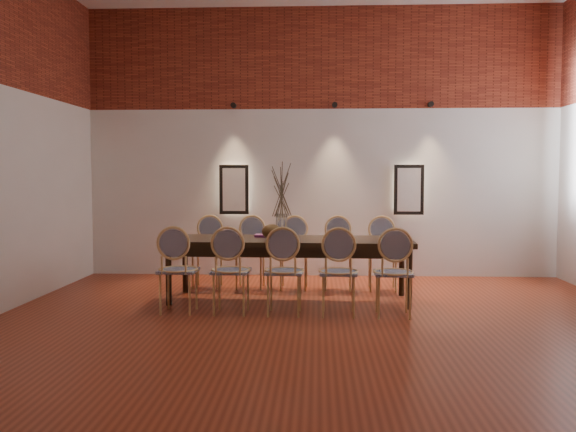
{
  "coord_description": "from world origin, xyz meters",
  "views": [
    {
      "loc": [
        -0.05,
        -5.65,
        1.51
      ],
      "look_at": [
        -0.38,
        1.24,
        1.05
      ],
      "focal_mm": 38.0,
      "sensor_mm": 36.0,
      "label": 1
    }
  ],
  "objects_px": {
    "chair_near_c": "(284,271)",
    "bowl": "(272,231)",
    "chair_near_b": "(231,271)",
    "chair_near_d": "(338,272)",
    "chair_far_a": "(207,253)",
    "chair_far_c": "(294,254)",
    "chair_far_e": "(383,255)",
    "chair_near_a": "(178,270)",
    "chair_near_e": "(393,273)",
    "chair_far_b": "(250,253)",
    "vase": "(282,226)",
    "dining_table": "(290,269)",
    "book": "(266,236)",
    "chair_far_d": "(338,254)"
  },
  "relations": [
    {
      "from": "chair_far_c",
      "to": "bowl",
      "type": "distance_m",
      "value": 0.91
    },
    {
      "from": "chair_near_c",
      "to": "chair_far_c",
      "type": "bearing_deg",
      "value": 90.0
    },
    {
      "from": "chair_far_d",
      "to": "bowl",
      "type": "bearing_deg",
      "value": 45.08
    },
    {
      "from": "chair_near_d",
      "to": "chair_far_e",
      "type": "xyz_separation_m",
      "value": [
        0.63,
        1.48,
        0.0
      ]
    },
    {
      "from": "chair_near_b",
      "to": "chair_near_c",
      "type": "relative_size",
      "value": 1.0
    },
    {
      "from": "chair_far_a",
      "to": "chair_near_e",
      "type": "bearing_deg",
      "value": 147.35
    },
    {
      "from": "bowl",
      "to": "chair_near_b",
      "type": "bearing_deg",
      "value": -119.73
    },
    {
      "from": "chair_near_c",
      "to": "chair_far_a",
      "type": "height_order",
      "value": "same"
    },
    {
      "from": "chair_near_a",
      "to": "chair_near_c",
      "type": "xyz_separation_m",
      "value": [
        1.17,
        -0.04,
        0.0
      ]
    },
    {
      "from": "chair_near_e",
      "to": "bowl",
      "type": "height_order",
      "value": "chair_near_e"
    },
    {
      "from": "chair_near_d",
      "to": "chair_far_e",
      "type": "relative_size",
      "value": 1.0
    },
    {
      "from": "chair_near_b",
      "to": "chair_far_e",
      "type": "bearing_deg",
      "value": 40.51
    },
    {
      "from": "chair_near_b",
      "to": "chair_far_a",
      "type": "relative_size",
      "value": 1.0
    },
    {
      "from": "chair_near_c",
      "to": "bowl",
      "type": "relative_size",
      "value": 3.92
    },
    {
      "from": "chair_near_c",
      "to": "chair_far_b",
      "type": "distance_m",
      "value": 1.61
    },
    {
      "from": "dining_table",
      "to": "chair_far_b",
      "type": "bearing_deg",
      "value": 127.96
    },
    {
      "from": "chair_far_b",
      "to": "bowl",
      "type": "xyz_separation_m",
      "value": [
        0.35,
        -0.81,
        0.37
      ]
    },
    {
      "from": "chair_near_c",
      "to": "chair_far_a",
      "type": "relative_size",
      "value": 1.0
    },
    {
      "from": "chair_near_e",
      "to": "book",
      "type": "bearing_deg",
      "value": 147.53
    },
    {
      "from": "chair_near_c",
      "to": "chair_near_a",
      "type": "bearing_deg",
      "value": -180.0
    },
    {
      "from": "chair_far_d",
      "to": "chair_near_a",
      "type": "bearing_deg",
      "value": 40.51
    },
    {
      "from": "chair_near_a",
      "to": "chair_near_b",
      "type": "bearing_deg",
      "value": 0.0
    },
    {
      "from": "chair_far_a",
      "to": "chair_far_d",
      "type": "height_order",
      "value": "same"
    },
    {
      "from": "chair_far_c",
      "to": "chair_far_a",
      "type": "bearing_deg",
      "value": -0.0
    },
    {
      "from": "book",
      "to": "chair_far_c",
      "type": "bearing_deg",
      "value": 58.9
    },
    {
      "from": "chair_near_a",
      "to": "chair_far_d",
      "type": "relative_size",
      "value": 1.0
    },
    {
      "from": "chair_far_a",
      "to": "chair_far_b",
      "type": "bearing_deg",
      "value": 180.0
    },
    {
      "from": "chair_near_a",
      "to": "chair_near_e",
      "type": "distance_m",
      "value": 2.34
    },
    {
      "from": "chair_near_a",
      "to": "bowl",
      "type": "xyz_separation_m",
      "value": [
        0.98,
        0.67,
        0.37
      ]
    },
    {
      "from": "chair_far_c",
      "to": "vase",
      "type": "bearing_deg",
      "value": 82.65
    },
    {
      "from": "chair_far_b",
      "to": "bowl",
      "type": "distance_m",
      "value": 0.96
    },
    {
      "from": "chair_far_b",
      "to": "chair_far_c",
      "type": "bearing_deg",
      "value": 180.0
    },
    {
      "from": "chair_far_a",
      "to": "chair_far_c",
      "type": "height_order",
      "value": "same"
    },
    {
      "from": "chair_near_b",
      "to": "book",
      "type": "xyz_separation_m",
      "value": [
        0.3,
        0.94,
        0.3
      ]
    },
    {
      "from": "chair_far_b",
      "to": "chair_far_e",
      "type": "height_order",
      "value": "same"
    },
    {
      "from": "chair_near_c",
      "to": "chair_near_e",
      "type": "distance_m",
      "value": 1.17
    },
    {
      "from": "chair_far_b",
      "to": "vase",
      "type": "relative_size",
      "value": 3.13
    },
    {
      "from": "chair_near_a",
      "to": "book",
      "type": "relative_size",
      "value": 3.62
    },
    {
      "from": "dining_table",
      "to": "vase",
      "type": "relative_size",
      "value": 9.76
    },
    {
      "from": "chair_near_a",
      "to": "chair_far_b",
      "type": "bearing_deg",
      "value": 68.69
    },
    {
      "from": "chair_near_a",
      "to": "chair_near_e",
      "type": "xyz_separation_m",
      "value": [
        2.34,
        -0.07,
        0.0
      ]
    },
    {
      "from": "dining_table",
      "to": "chair_near_b",
      "type": "relative_size",
      "value": 3.11
    },
    {
      "from": "chair_near_b",
      "to": "chair_near_d",
      "type": "relative_size",
      "value": 1.0
    },
    {
      "from": "chair_near_e",
      "to": "book",
      "type": "xyz_separation_m",
      "value": [
        -1.46,
        0.99,
        0.3
      ]
    },
    {
      "from": "chair_near_b",
      "to": "vase",
      "type": "distance_m",
      "value": 0.99
    },
    {
      "from": "chair_near_e",
      "to": "chair_far_b",
      "type": "height_order",
      "value": "same"
    },
    {
      "from": "bowl",
      "to": "chair_far_a",
      "type": "bearing_deg",
      "value": 138.41
    },
    {
      "from": "chair_near_e",
      "to": "vase",
      "type": "relative_size",
      "value": 3.13
    },
    {
      "from": "chair_far_b",
      "to": "book",
      "type": "relative_size",
      "value": 3.62
    },
    {
      "from": "chair_near_c",
      "to": "chair_far_a",
      "type": "distance_m",
      "value": 1.9
    }
  ]
}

